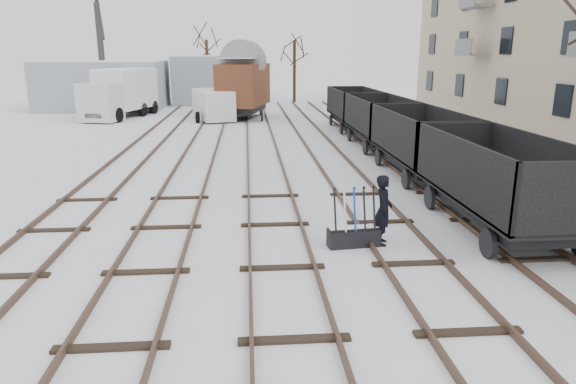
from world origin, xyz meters
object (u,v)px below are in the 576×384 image
object	(u,v)px
worker	(383,210)
box_van_wagon	(244,83)
lorry	(121,93)
panel_van	(213,104)
freight_wagon_a	(497,195)
crane	(104,79)
ground_frame	(354,235)

from	to	relation	value
worker	box_van_wagon	world-z (taller)	box_van_wagon
lorry	panel_van	world-z (taller)	lorry
worker	lorry	distance (m)	30.33
freight_wagon_a	crane	size ratio (longest dim) A/B	0.63
worker	freight_wagon_a	distance (m)	3.49
box_van_wagon	crane	xyz separation A→B (m)	(-11.88, 7.30, 0.04)
ground_frame	box_van_wagon	size ratio (longest dim) A/B	0.24
crane	lorry	bearing A→B (deg)	-77.35
ground_frame	panel_van	size ratio (longest dim) A/B	0.28
ground_frame	crane	size ratio (longest dim) A/B	0.15
worker	panel_van	distance (m)	26.24
lorry	panel_van	bearing A→B (deg)	0.09
panel_van	crane	size ratio (longest dim) A/B	0.54
lorry	crane	world-z (taller)	crane
freight_wagon_a	panel_van	size ratio (longest dim) A/B	1.17
ground_frame	box_van_wagon	distance (m)	26.81
freight_wagon_a	panel_van	world-z (taller)	freight_wagon_a
worker	lorry	xyz separation A→B (m)	(-12.68, 27.54, 0.95)
ground_frame	freight_wagon_a	xyz separation A→B (m)	(4.13, 0.99, 0.68)
worker	lorry	world-z (taller)	lorry
freight_wagon_a	lorry	world-z (taller)	lorry
ground_frame	panel_van	bearing A→B (deg)	94.65
freight_wagon_a	ground_frame	bearing A→B (deg)	-166.50
worker	crane	bearing A→B (deg)	36.52
ground_frame	freight_wagon_a	size ratio (longest dim) A/B	0.24
lorry	ground_frame	bearing A→B (deg)	-50.88
ground_frame	panel_van	world-z (taller)	panel_van
worker	crane	world-z (taller)	crane
ground_frame	lorry	bearing A→B (deg)	106.96
worker	crane	xyz separation A→B (m)	(-15.42, 33.77, 1.69)
freight_wagon_a	box_van_wagon	xyz separation A→B (m)	(-6.92, 25.58, 1.58)
box_van_wagon	lorry	size ratio (longest dim) A/B	0.77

